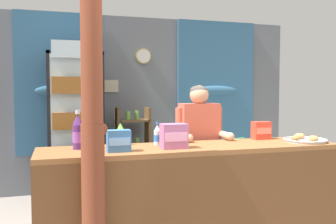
# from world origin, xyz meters

# --- Properties ---
(back_wall_curtained) EXTENTS (4.67, 0.22, 2.54)m
(back_wall_curtained) POSITION_xyz_m (0.00, 3.02, 1.31)
(back_wall_curtained) COLOR slate
(back_wall_curtained) RESTS_ON ground
(stall_counter) EXTENTS (2.60, 0.60, 0.98)m
(stall_counter) POSITION_xyz_m (-0.13, 0.43, 0.60)
(stall_counter) COLOR #935B33
(stall_counter) RESTS_ON ground
(timber_post) EXTENTS (0.18, 0.16, 2.45)m
(timber_post) POSITION_xyz_m (-1.01, 0.14, 1.18)
(timber_post) COLOR brown
(timber_post) RESTS_ON ground
(drink_fridge) EXTENTS (0.67, 0.76, 2.04)m
(drink_fridge) POSITION_xyz_m (-1.03, 2.39, 1.11)
(drink_fridge) COLOR black
(drink_fridge) RESTS_ON ground
(bottle_shelf_rack) EXTENTS (0.48, 0.28, 1.22)m
(bottle_shelf_rack) POSITION_xyz_m (-0.23, 2.70, 0.63)
(bottle_shelf_rack) COLOR brown
(bottle_shelf_rack) RESTS_ON ground
(plastic_lawn_chair) EXTENTS (0.57, 0.57, 0.86)m
(plastic_lawn_chair) POSITION_xyz_m (0.79, 1.82, 0.49)
(plastic_lawn_chair) COLOR #4CC675
(plastic_lawn_chair) RESTS_ON ground
(shopkeeper) EXTENTS (0.50, 0.42, 1.51)m
(shopkeeper) POSITION_xyz_m (0.11, 1.01, 0.95)
(shopkeeper) COLOR #28282D
(shopkeeper) RESTS_ON ground
(soda_bottle_grape_soda) EXTENTS (0.09, 0.09, 0.32)m
(soda_bottle_grape_soda) POSITION_xyz_m (-1.09, 0.64, 1.12)
(soda_bottle_grape_soda) COLOR #56286B
(soda_bottle_grape_soda) RESTS_ON stall_counter
(soda_bottle_water) EXTENTS (0.06, 0.06, 0.20)m
(soda_bottle_water) POSITION_xyz_m (-0.41, 0.67, 1.07)
(soda_bottle_water) COLOR silver
(soda_bottle_water) RESTS_ON stall_counter
(soda_bottle_lime_soda) EXTENTS (0.06, 0.06, 0.22)m
(soda_bottle_lime_soda) POSITION_xyz_m (-0.72, 0.76, 1.08)
(soda_bottle_lime_soda) COLOR #75C64C
(soda_bottle_lime_soda) RESTS_ON stall_counter
(snack_box_wafer) EXTENTS (0.21, 0.14, 0.20)m
(snack_box_wafer) POSITION_xyz_m (-0.33, 0.46, 1.08)
(snack_box_wafer) COLOR #B76699
(snack_box_wafer) RESTS_ON stall_counter
(snack_box_biscuit) EXTENTS (0.18, 0.12, 0.17)m
(snack_box_biscuit) POSITION_xyz_m (-0.79, 0.43, 1.07)
(snack_box_biscuit) COLOR #3D75B7
(snack_box_biscuit) RESTS_ON stall_counter
(snack_box_crackers) EXTENTS (0.18, 0.11, 0.17)m
(snack_box_crackers) POSITION_xyz_m (0.66, 0.75, 1.07)
(snack_box_crackers) COLOR #E5422D
(snack_box_crackers) RESTS_ON stall_counter
(pastry_tray) EXTENTS (0.40, 0.40, 0.07)m
(pastry_tray) POSITION_xyz_m (0.96, 0.48, 1.00)
(pastry_tray) COLOR #BCBCC1
(pastry_tray) RESTS_ON stall_counter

